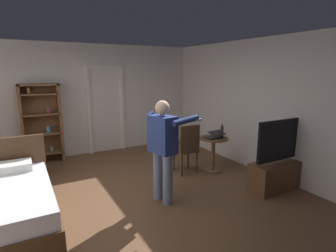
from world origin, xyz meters
name	(u,v)px	position (x,y,z in m)	size (l,w,h in m)	color
ground_plane	(126,197)	(0.00, 0.00, 0.00)	(6.10, 6.10, 0.00)	brown
wall_back	(84,100)	(0.00, 2.75, 1.32)	(5.79, 0.12, 2.63)	silver
wall_right	(256,106)	(2.83, 0.00, 1.32)	(0.12, 5.62, 2.63)	silver
doorway_frame	(106,103)	(0.51, 2.67, 1.22)	(0.93, 0.08, 2.13)	white
bookshelf	(41,121)	(-0.98, 2.52, 0.94)	(0.82, 0.32, 1.74)	brown
tv_flatscreen	(280,169)	(2.47, -0.97, 0.35)	(1.19, 0.40, 1.23)	brown
side_table	(213,149)	(1.96, 0.24, 0.47)	(0.58, 0.58, 0.70)	brown
laptop	(214,136)	(1.93, 0.20, 0.75)	(0.34, 0.35, 0.16)	black
bottle_on_table	(222,132)	(2.10, 0.16, 0.82)	(0.06, 0.06, 0.28)	#392D27
wooden_chair	(187,147)	(1.43, 0.39, 0.54)	(0.44, 0.44, 0.99)	#4C331E
person_blue_shirt	(163,145)	(0.48, -0.40, 0.92)	(0.78, 0.61, 1.59)	slate
suitcase_dark	(25,166)	(-1.39, 1.70, 0.23)	(0.51, 0.38, 0.46)	#4C1919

